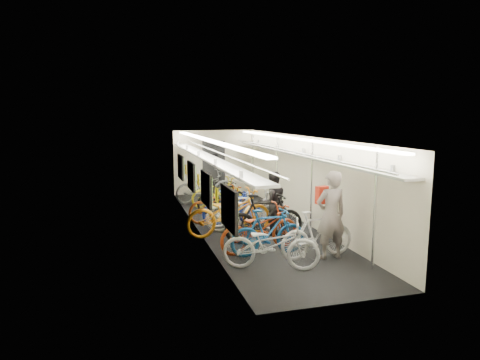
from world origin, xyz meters
TOP-DOWN VIEW (x-y plane):
  - train_car_shell at (-0.36, 0.71)m, footprint 10.00×10.00m
  - bicycle_0 at (-0.63, -3.23)m, footprint 1.99×1.30m
  - bicycle_1 at (-0.40, -2.42)m, footprint 1.71×0.55m
  - bicycle_2 at (-0.49, -2.11)m, footprint 2.06×1.10m
  - bicycle_3 at (-0.18, -1.51)m, footprint 1.96×0.60m
  - bicycle_4 at (-0.83, -0.74)m, footprint 2.27×0.99m
  - bicycle_5 at (-0.46, -0.04)m, footprint 1.66×0.59m
  - bicycle_6 at (-0.35, -0.48)m, footprint 2.12×1.02m
  - bicycle_7 at (-0.53, 0.16)m, footprint 1.68×0.77m
  - bicycle_8 at (-0.74, 0.73)m, footprint 1.99×1.06m
  - bicycle_9 at (-0.42, 1.75)m, footprint 1.70×0.71m
  - bicycle_10 at (-0.38, 2.72)m, footprint 1.88×0.99m
  - bicycle_11 at (0.53, -2.85)m, footprint 1.73×0.64m
  - bicycle_12 at (-0.65, 3.44)m, footprint 2.20×1.17m
  - passenger_near at (0.77, -2.96)m, footprint 0.70×0.49m
  - passenger_mid at (0.23, -0.91)m, footprint 0.82×0.66m
  - backpack at (0.75, -2.57)m, footprint 0.28×0.19m

SIDE VIEW (x-z plane):
  - bicycle_10 at x=-0.38m, z-range 0.00..0.94m
  - bicycle_7 at x=-0.53m, z-range 0.00..0.97m
  - bicycle_5 at x=-0.46m, z-range 0.00..0.98m
  - bicycle_9 at x=-0.42m, z-range 0.00..0.99m
  - bicycle_0 at x=-0.63m, z-range 0.00..0.99m
  - bicycle_8 at x=-0.74m, z-range 0.00..0.99m
  - bicycle_1 at x=-0.40m, z-range 0.00..1.02m
  - bicycle_11 at x=0.53m, z-range 0.00..1.02m
  - bicycle_2 at x=-0.49m, z-range 0.00..1.03m
  - bicycle_6 at x=-0.35m, z-range 0.00..1.07m
  - bicycle_12 at x=-0.65m, z-range 0.00..1.10m
  - bicycle_4 at x=-0.83m, z-range 0.00..1.16m
  - bicycle_3 at x=-0.18m, z-range 0.00..1.17m
  - passenger_mid at x=0.23m, z-range 0.00..1.59m
  - passenger_near at x=0.77m, z-range 0.00..1.85m
  - backpack at x=0.75m, z-range 1.09..1.47m
  - train_car_shell at x=-0.36m, z-range -3.34..6.66m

